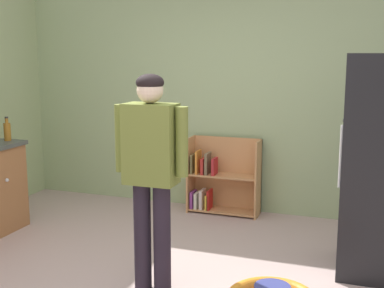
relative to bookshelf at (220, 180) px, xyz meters
name	(u,v)px	position (x,y,z in m)	size (l,w,h in m)	color
back_wall	(237,92)	(0.14, 0.18, 0.98)	(5.20, 0.06, 2.70)	#A1B886
bookshelf	(220,180)	(0.00, 0.00, 0.00)	(0.80, 0.28, 0.85)	tan
standing_person	(151,165)	(0.08, -2.04, 0.61)	(0.57, 0.22, 1.64)	black
amber_bottle	(7,131)	(-1.91, -1.17, 0.63)	(0.07, 0.07, 0.25)	#9E661E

